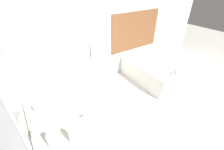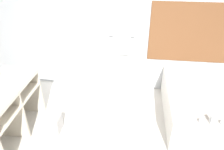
% 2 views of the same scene
% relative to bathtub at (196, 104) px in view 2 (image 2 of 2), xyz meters
% --- Properties ---
extents(wall_back_with_blinds, '(7.40, 0.13, 2.70)m').
position_rel_bathtub_xyz_m(wall_back_with_blinds, '(-1.02, 0.87, 1.04)').
color(wall_back_with_blinds, silver).
rests_on(wall_back_with_blinds, ground_plane).
extents(vanity_counter, '(0.63, 1.27, 0.90)m').
position_rel_bathtub_xyz_m(vanity_counter, '(-2.93, -0.76, 0.34)').
color(vanity_counter, beige).
rests_on(vanity_counter, ground_plane).
extents(bathtub, '(1.02, 1.66, 0.67)m').
position_rel_bathtub_xyz_m(bathtub, '(0.00, 0.00, 0.00)').
color(bathtub, silver).
rests_on(bathtub, ground_plane).
extents(waste_bin, '(0.27, 0.27, 0.28)m').
position_rel_bathtub_xyz_m(waste_bin, '(-2.33, -0.60, -0.16)').
color(waste_bin, '#B2B2B2').
rests_on(waste_bin, ground_plane).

